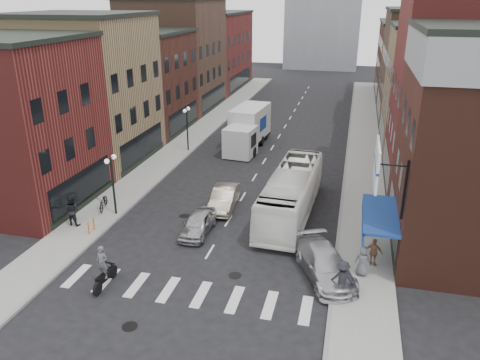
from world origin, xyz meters
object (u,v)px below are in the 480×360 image
Objects in this scene: ped_right_a at (342,279)px; parked_bicycle at (104,202)px; billboard_sign at (378,165)px; curb_car at (325,264)px; sedan_left_near at (198,223)px; streetlamp_near at (112,174)px; ped_right_c at (363,261)px; transit_bus at (291,193)px; bike_rack at (91,226)px; box_truck at (247,129)px; sedan_left_far at (224,198)px; streetlamp_far at (187,121)px; motorcycle_rider at (103,268)px; ped_right_b at (374,252)px; ped_left_solo at (72,210)px.

parked_bicycle is at bearing -20.83° from ped_right_a.
billboard_sign is at bearing -119.25° from ped_right_a.
sedan_left_near is at bearing 134.89° from curb_car.
streetlamp_near is 2.53× the size of ped_right_c.
bike_rack is at bearing -150.55° from transit_bus.
parked_bicycle is at bearing -105.63° from box_truck.
transit_bus reaches higher than sedan_left_far.
streetlamp_far is 21.84m from motorcycle_rider.
parked_bicycle is at bearing -94.79° from streetlamp_far.
streetlamp_near is at bearing -39.59° from parked_bicycle.
streetlamp_near is 0.80× the size of curb_car.
curb_car reaches higher than sedan_left_near.
sedan_left_far is (-9.39, 6.38, -5.42)m from billboard_sign.
bike_rack is at bearing -144.96° from sedan_left_far.
bike_rack is 0.52× the size of ped_right_b.
parked_bicycle is at bearing 106.32° from bike_rack.
streetlamp_near is at bearing -126.99° from ped_left_solo.
curb_car reaches higher than parked_bicycle.
box_truck is at bearing -66.15° from ped_right_a.
bike_rack is at bearing -165.34° from sedan_left_near.
transit_bus is at bearing 14.95° from streetlamp_near.
parked_bicycle is 1.04× the size of ped_right_a.
box_truck reaches higher than transit_bus.
streetlamp_far is 23.68m from ped_right_c.
ped_right_a reaches higher than curb_car.
ped_right_c is (10.69, -20.10, -0.86)m from box_truck.
streetlamp_near is at bearing -20.66° from ped_right_a.
parked_bicycle is 17.71m from ped_right_b.
sedan_left_far is 8.09m from parked_bicycle.
curb_car is at bearing 47.36° from ped_right_b.
billboard_sign is 0.72× the size of curb_car.
bike_rack is 1.81m from ped_left_solo.
billboard_sign reaches higher than sedan_left_near.
billboard_sign is 5.18m from ped_right_c.
sedan_left_near is 2.52× the size of ped_right_b.
streetlamp_near is 0.47× the size of box_truck.
motorcycle_rider is 1.24× the size of ped_right_a.
streetlamp_far is 2.15× the size of parked_bicycle.
transit_bus is 7.52m from ped_right_b.
billboard_sign reaches higher than ped_left_solo.
parked_bicycle is (-17.12, 3.98, -5.48)m from billboard_sign.
billboard_sign reaches higher than transit_bus.
sedan_left_far is 11.09m from ped_right_b.
motorcycle_rider is 1.48× the size of ped_right_b.
streetlamp_near is 16.27m from ped_right_c.
ped_left_solo is at bearing 175.45° from billboard_sign.
ped_left_solo is (-0.67, -2.57, 0.47)m from parked_bicycle.
motorcycle_rider is at bearing 137.35° from ped_left_solo.
box_truck is 22.78m from ped_right_c.
sedan_left_near is at bearing 15.23° from bike_rack.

